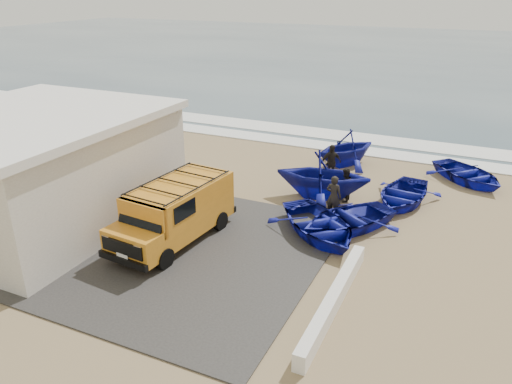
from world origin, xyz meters
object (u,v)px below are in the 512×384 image
(boat_near_left, at_px, (319,225))
(fisherman_front, at_px, (334,197))
(van, at_px, (175,210))
(boat_near_right, at_px, (347,219))
(fisherman_middle, at_px, (345,185))
(parapet, at_px, (334,300))
(boat_far_left, at_px, (346,148))
(boat_mid_right, at_px, (403,194))
(boat_far_right, at_px, (468,174))
(boat_mid_left, at_px, (323,175))
(fisherman_back, at_px, (331,163))
(building, at_px, (36,167))

(boat_near_left, bearing_deg, fisherman_front, 45.07)
(boat_near_left, bearing_deg, van, 163.49)
(boat_near_right, xyz_separation_m, fisherman_middle, (-0.81, 2.54, 0.33))
(parapet, height_order, boat_near_right, boat_near_right)
(boat_near_left, relative_size, boat_near_right, 1.06)
(van, bearing_deg, boat_near_right, 38.15)
(van, bearing_deg, boat_far_left, 77.64)
(boat_near_left, height_order, boat_mid_right, boat_near_left)
(boat_near_right, distance_m, boat_mid_right, 3.74)
(boat_near_left, height_order, boat_far_right, boat_near_left)
(parapet, relative_size, boat_mid_left, 1.46)
(boat_mid_right, relative_size, fisherman_back, 2.19)
(van, xyz_separation_m, fisherman_front, (4.69, 4.34, -0.31))
(parapet, bearing_deg, boat_near_left, 113.69)
(building, relative_size, parapet, 1.57)
(boat_far_right, bearing_deg, fisherman_middle, 178.57)
(building, xyz_separation_m, boat_mid_right, (13.01, 7.59, -1.76))
(building, relative_size, boat_near_right, 2.31)
(parapet, bearing_deg, building, 175.42)
(building, bearing_deg, fisherman_back, 43.42)
(boat_far_left, bearing_deg, fisherman_middle, -42.10)
(fisherman_back, bearing_deg, boat_far_left, 46.87)
(boat_mid_left, xyz_separation_m, fisherman_back, (-0.28, 2.17, -0.19))
(building, relative_size, boat_mid_left, 2.28)
(boat_near_right, bearing_deg, boat_near_left, -93.71)
(building, xyz_separation_m, fisherman_back, (9.38, 8.87, -1.26))
(building, height_order, boat_far_right, building)
(boat_far_left, relative_size, boat_far_right, 0.91)
(van, distance_m, boat_near_left, 5.37)
(boat_near_left, bearing_deg, boat_near_right, 6.05)
(boat_far_right, bearing_deg, boat_mid_left, 173.13)
(boat_mid_left, bearing_deg, parapet, -168.06)
(parapet, height_order, boat_near_left, boat_near_left)
(parapet, distance_m, van, 6.78)
(boat_near_left, relative_size, fisherman_front, 2.43)
(boat_mid_right, height_order, fisherman_middle, fisherman_middle)
(boat_near_left, distance_m, fisherman_back, 5.87)
(parapet, distance_m, boat_mid_right, 8.60)
(boat_far_left, relative_size, fisherman_back, 1.99)
(van, relative_size, boat_near_left, 1.25)
(van, height_order, boat_far_left, van)
(boat_mid_left, bearing_deg, fisherman_middle, -97.66)
(van, xyz_separation_m, fisherman_middle, (4.69, 6.07, -0.45))
(building, relative_size, fisherman_middle, 6.23)
(boat_near_left, bearing_deg, boat_far_left, 53.74)
(boat_near_right, relative_size, boat_mid_left, 0.99)
(fisherman_middle, bearing_deg, fisherman_front, -2.45)
(van, height_order, boat_near_right, van)
(fisherman_front, distance_m, fisherman_back, 4.10)
(van, distance_m, boat_mid_right, 9.91)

